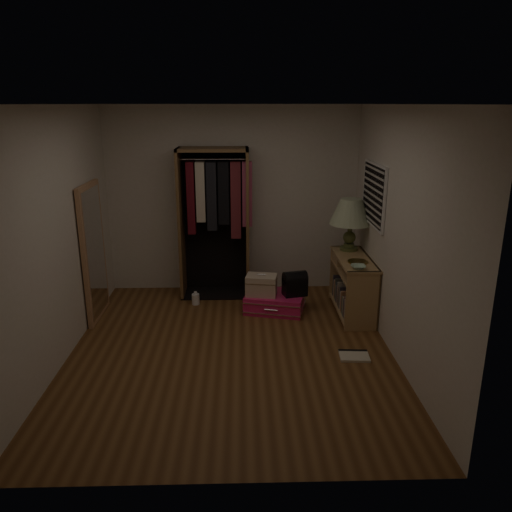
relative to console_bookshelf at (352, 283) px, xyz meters
name	(u,v)px	position (x,y,z in m)	size (l,w,h in m)	color
ground	(231,351)	(-1.54, -1.05, -0.39)	(4.00, 4.00, 0.00)	brown
room_walls	(237,217)	(-1.46, -1.01, 1.11)	(3.52, 4.02, 2.60)	beige
console_bookshelf	(352,283)	(0.00, 0.00, 0.00)	(0.42, 1.12, 0.75)	#AB8352
open_wardrobe	(216,210)	(-1.76, 0.72, 0.82)	(0.99, 0.50, 2.05)	brown
floor_mirror	(94,252)	(-3.24, -0.05, 0.46)	(0.06, 0.80, 1.70)	tan
pink_suitcase	(275,302)	(-0.99, 0.07, -0.27)	(0.86, 0.71, 0.23)	#DB1A5C
train_case	(261,285)	(-1.16, 0.04, -0.02)	(0.43, 0.33, 0.29)	#C6B097
black_bag	(295,283)	(-0.73, 0.02, 0.01)	(0.33, 0.26, 0.32)	black
table_lamp	(351,213)	(0.00, 0.31, 0.86)	(0.67, 0.67, 0.68)	#495227
brass_tray	(358,262)	(0.00, -0.23, 0.37)	(0.29, 0.29, 0.01)	olive
ceramic_bowl	(358,267)	(-0.05, -0.48, 0.38)	(0.18, 0.18, 0.04)	#AACCAE
white_jug	(196,299)	(-2.04, 0.31, -0.31)	(0.13, 0.13, 0.18)	white
floor_book	(354,355)	(-0.21, -1.21, -0.38)	(0.33, 0.27, 0.03)	beige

